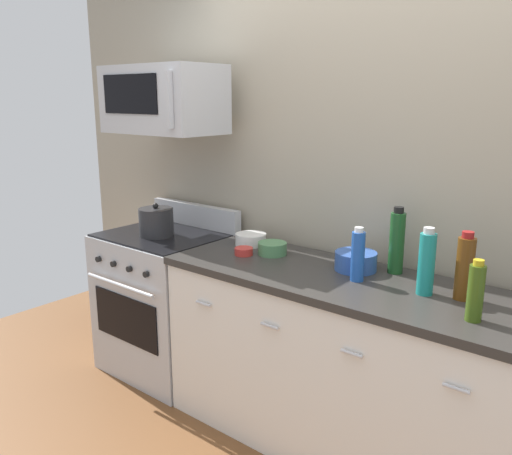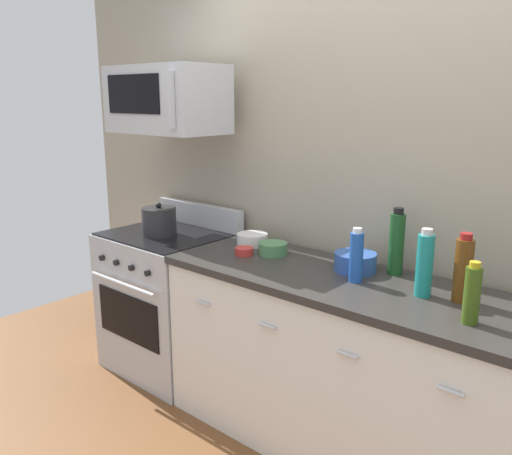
{
  "view_description": "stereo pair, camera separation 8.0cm",
  "coord_description": "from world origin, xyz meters",
  "px_view_note": "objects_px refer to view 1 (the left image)",
  "views": [
    {
      "loc": [
        1.19,
        -2.15,
        1.77
      ],
      "look_at": [
        -0.52,
        -0.05,
        1.1
      ],
      "focal_mm": 37.27,
      "sensor_mm": 36.0,
      "label": 1
    },
    {
      "loc": [
        1.25,
        -2.1,
        1.77
      ],
      "look_at": [
        -0.52,
        -0.05,
        1.1
      ],
      "focal_mm": 37.27,
      "sensor_mm": 36.0,
      "label": 2
    }
  ],
  "objects_px": {
    "bowl_blue_mixing": "(356,261)",
    "stockpot": "(156,222)",
    "range_oven": "(166,301)",
    "microwave": "(163,100)",
    "bottle_wine_amber": "(465,267)",
    "bowl_white_ceramic": "(251,239)",
    "bottle_soda_blue": "(358,256)",
    "bowl_green_glaze": "(272,248)",
    "bottle_sparkling_teal": "(427,263)",
    "bottle_olive_oil": "(476,292)",
    "bottle_wine_green": "(397,242)",
    "bowl_red_small": "(244,251)"
  },
  "relations": [
    {
      "from": "bottle_soda_blue",
      "to": "bowl_red_small",
      "type": "bearing_deg",
      "value": -178.68
    },
    {
      "from": "range_oven",
      "to": "bottle_olive_oil",
      "type": "height_order",
      "value": "bottle_olive_oil"
    },
    {
      "from": "bottle_olive_oil",
      "to": "stockpot",
      "type": "xyz_separation_m",
      "value": [
        -1.96,
        0.08,
        -0.03
      ]
    },
    {
      "from": "bottle_wine_amber",
      "to": "bowl_green_glaze",
      "type": "relative_size",
      "value": 1.87
    },
    {
      "from": "bottle_wine_amber",
      "to": "bowl_red_small",
      "type": "bearing_deg",
      "value": -175.35
    },
    {
      "from": "range_oven",
      "to": "bowl_blue_mixing",
      "type": "height_order",
      "value": "range_oven"
    },
    {
      "from": "bowl_white_ceramic",
      "to": "stockpot",
      "type": "xyz_separation_m",
      "value": [
        -0.59,
        -0.21,
        0.05
      ]
    },
    {
      "from": "bowl_red_small",
      "to": "bowl_white_ceramic",
      "type": "bearing_deg",
      "value": 118.79
    },
    {
      "from": "range_oven",
      "to": "microwave",
      "type": "bearing_deg",
      "value": 89.71
    },
    {
      "from": "bottle_olive_oil",
      "to": "bowl_blue_mixing",
      "type": "distance_m",
      "value": 0.71
    },
    {
      "from": "bottle_wine_amber",
      "to": "bottle_olive_oil",
      "type": "bearing_deg",
      "value": -61.58
    },
    {
      "from": "bowl_blue_mixing",
      "to": "bowl_red_small",
      "type": "relative_size",
      "value": 2.06
    },
    {
      "from": "stockpot",
      "to": "bowl_green_glaze",
      "type": "bearing_deg",
      "value": 9.85
    },
    {
      "from": "bottle_wine_amber",
      "to": "bottle_olive_oil",
      "type": "relative_size",
      "value": 1.21
    },
    {
      "from": "bottle_sparkling_teal",
      "to": "bowl_white_ceramic",
      "type": "bearing_deg",
      "value": 173.3
    },
    {
      "from": "range_oven",
      "to": "microwave",
      "type": "distance_m",
      "value": 1.28
    },
    {
      "from": "microwave",
      "to": "bottle_soda_blue",
      "type": "xyz_separation_m",
      "value": [
        1.38,
        -0.05,
        -0.71
      ]
    },
    {
      "from": "range_oven",
      "to": "bowl_white_ceramic",
      "type": "relative_size",
      "value": 5.92
    },
    {
      "from": "microwave",
      "to": "bottle_wine_amber",
      "type": "xyz_separation_m",
      "value": [
        1.84,
        0.03,
        -0.69
      ]
    },
    {
      "from": "bottle_wine_amber",
      "to": "bowl_green_glaze",
      "type": "bearing_deg",
      "value": 179.22
    },
    {
      "from": "bottle_soda_blue",
      "to": "stockpot",
      "type": "height_order",
      "value": "bottle_soda_blue"
    },
    {
      "from": "bottle_wine_green",
      "to": "bottle_olive_oil",
      "type": "relative_size",
      "value": 1.34
    },
    {
      "from": "bottle_wine_amber",
      "to": "range_oven",
      "type": "bearing_deg",
      "value": -177.76
    },
    {
      "from": "bowl_green_glaze",
      "to": "stockpot",
      "type": "xyz_separation_m",
      "value": [
        -0.8,
        -0.14,
        0.05
      ]
    },
    {
      "from": "bottle_wine_amber",
      "to": "microwave",
      "type": "bearing_deg",
      "value": -179.14
    },
    {
      "from": "bowl_green_glaze",
      "to": "bowl_blue_mixing",
      "type": "xyz_separation_m",
      "value": [
        0.49,
        0.05,
        0.01
      ]
    },
    {
      "from": "bowl_green_glaze",
      "to": "bottle_soda_blue",
      "type": "bearing_deg",
      "value": -9.15
    },
    {
      "from": "stockpot",
      "to": "microwave",
      "type": "bearing_deg",
      "value": 89.87
    },
    {
      "from": "bottle_soda_blue",
      "to": "bowl_white_ceramic",
      "type": "relative_size",
      "value": 1.44
    },
    {
      "from": "bowl_blue_mixing",
      "to": "bowl_white_ceramic",
      "type": "relative_size",
      "value": 1.16
    },
    {
      "from": "bottle_wine_green",
      "to": "stockpot",
      "type": "bearing_deg",
      "value": -169.44
    },
    {
      "from": "bottle_wine_amber",
      "to": "bowl_white_ceramic",
      "type": "bearing_deg",
      "value": 176.12
    },
    {
      "from": "bowl_green_glaze",
      "to": "bowl_blue_mixing",
      "type": "bearing_deg",
      "value": 5.47
    },
    {
      "from": "microwave",
      "to": "bowl_green_glaze",
      "type": "distance_m",
      "value": 1.13
    },
    {
      "from": "range_oven",
      "to": "bowl_blue_mixing",
      "type": "relative_size",
      "value": 5.1
    },
    {
      "from": "bottle_sparkling_teal",
      "to": "bowl_white_ceramic",
      "type": "xyz_separation_m",
      "value": [
        -1.1,
        0.13,
        -0.11
      ]
    },
    {
      "from": "microwave",
      "to": "range_oven",
      "type": "bearing_deg",
      "value": -90.29
    },
    {
      "from": "microwave",
      "to": "bottle_soda_blue",
      "type": "distance_m",
      "value": 1.55
    },
    {
      "from": "bowl_blue_mixing",
      "to": "bowl_white_ceramic",
      "type": "bearing_deg",
      "value": 178.04
    },
    {
      "from": "range_oven",
      "to": "bottle_sparkling_teal",
      "type": "distance_m",
      "value": 1.8
    },
    {
      "from": "bottle_soda_blue",
      "to": "bottle_wine_amber",
      "type": "height_order",
      "value": "bottle_wine_amber"
    },
    {
      "from": "microwave",
      "to": "bowl_white_ceramic",
      "type": "distance_m",
      "value": 1.0
    },
    {
      "from": "bottle_olive_oil",
      "to": "bottle_sparkling_teal",
      "type": "bearing_deg",
      "value": 148.55
    },
    {
      "from": "range_oven",
      "to": "bottle_olive_oil",
      "type": "relative_size",
      "value": 4.32
    },
    {
      "from": "bowl_blue_mixing",
      "to": "bowl_red_small",
      "type": "bearing_deg",
      "value": -165.65
    },
    {
      "from": "bowl_blue_mixing",
      "to": "stockpot",
      "type": "height_order",
      "value": "stockpot"
    },
    {
      "from": "bottle_olive_oil",
      "to": "bottle_wine_amber",
      "type": "bearing_deg",
      "value": 118.42
    },
    {
      "from": "bowl_red_small",
      "to": "bowl_white_ceramic",
      "type": "xyz_separation_m",
      "value": [
        -0.1,
        0.18,
        0.01
      ]
    },
    {
      "from": "bottle_wine_amber",
      "to": "stockpot",
      "type": "height_order",
      "value": "bottle_wine_amber"
    },
    {
      "from": "bottle_wine_green",
      "to": "stockpot",
      "type": "distance_m",
      "value": 1.49
    }
  ]
}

